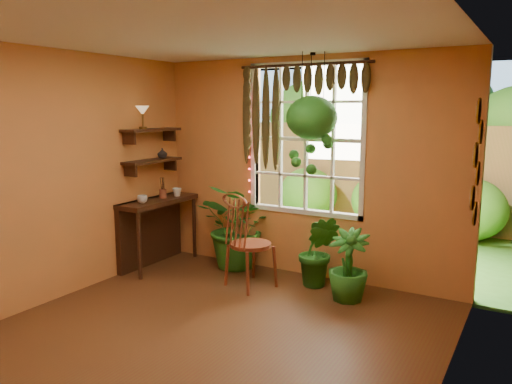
# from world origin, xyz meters

# --- Properties ---
(floor) EXTENTS (4.50, 4.50, 0.00)m
(floor) POSITION_xyz_m (0.00, 0.00, 0.00)
(floor) COLOR #4F2816
(floor) RESTS_ON ground
(ceiling) EXTENTS (4.50, 4.50, 0.00)m
(ceiling) POSITION_xyz_m (0.00, 0.00, 2.70)
(ceiling) COLOR silver
(ceiling) RESTS_ON wall_back
(wall_back) EXTENTS (4.00, 0.00, 4.00)m
(wall_back) POSITION_xyz_m (0.00, 2.25, 1.35)
(wall_back) COLOR #BB783F
(wall_back) RESTS_ON floor
(wall_left) EXTENTS (0.00, 4.50, 4.50)m
(wall_left) POSITION_xyz_m (-2.00, 0.00, 1.35)
(wall_left) COLOR #BB783F
(wall_left) RESTS_ON floor
(wall_right) EXTENTS (0.00, 4.50, 4.50)m
(wall_right) POSITION_xyz_m (2.00, 0.00, 1.35)
(wall_right) COLOR #BB783F
(wall_right) RESTS_ON floor
(window) EXTENTS (1.52, 0.10, 1.86)m
(window) POSITION_xyz_m (0.00, 2.28, 1.70)
(window) COLOR white
(window) RESTS_ON wall_back
(valance_vine) EXTENTS (1.70, 0.12, 1.10)m
(valance_vine) POSITION_xyz_m (-0.08, 2.16, 2.28)
(valance_vine) COLOR #351C0E
(valance_vine) RESTS_ON window
(string_lights) EXTENTS (0.03, 0.03, 1.54)m
(string_lights) POSITION_xyz_m (-0.76, 2.19, 1.75)
(string_lights) COLOR #FF2633
(string_lights) RESTS_ON window
(wall_plates) EXTENTS (0.04, 0.32, 1.10)m
(wall_plates) POSITION_xyz_m (1.98, 1.79, 1.55)
(wall_plates) COLOR beige
(wall_plates) RESTS_ON wall_right
(counter_ledge) EXTENTS (0.40, 1.20, 0.90)m
(counter_ledge) POSITION_xyz_m (-1.91, 1.60, 0.55)
(counter_ledge) COLOR #351C0E
(counter_ledge) RESTS_ON floor
(shelf_lower) EXTENTS (0.25, 0.90, 0.04)m
(shelf_lower) POSITION_xyz_m (-1.88, 1.60, 1.40)
(shelf_lower) COLOR #351C0E
(shelf_lower) RESTS_ON wall_left
(shelf_upper) EXTENTS (0.25, 0.90, 0.04)m
(shelf_upper) POSITION_xyz_m (-1.88, 1.60, 1.80)
(shelf_upper) COLOR #351C0E
(shelf_upper) RESTS_ON wall_left
(backyard) EXTENTS (14.00, 10.00, 12.00)m
(backyard) POSITION_xyz_m (0.24, 6.87, 1.28)
(backyard) COLOR #2A5919
(backyard) RESTS_ON ground
(windsor_chair) EXTENTS (0.63, 0.64, 1.29)m
(windsor_chair) POSITION_xyz_m (-0.36, 1.49, 0.37)
(windsor_chair) COLOR brown
(windsor_chair) RESTS_ON floor
(potted_plant_left) EXTENTS (1.23, 1.14, 1.12)m
(potted_plant_left) POSITION_xyz_m (-0.82, 2.04, 0.56)
(potted_plant_left) COLOR #165318
(potted_plant_left) RESTS_ON floor
(potted_plant_mid) EXTENTS (0.54, 0.48, 0.86)m
(potted_plant_mid) POSITION_xyz_m (0.34, 1.92, 0.43)
(potted_plant_mid) COLOR #165318
(potted_plant_mid) RESTS_ON floor
(potted_plant_right) EXTENTS (0.48, 0.48, 0.79)m
(potted_plant_right) POSITION_xyz_m (0.79, 1.69, 0.40)
(potted_plant_right) COLOR #165318
(potted_plant_right) RESTS_ON floor
(hanging_basket) EXTENTS (0.59, 0.59, 1.39)m
(hanging_basket) POSITION_xyz_m (0.18, 2.02, 1.90)
(hanging_basket) COLOR black
(hanging_basket) RESTS_ON ceiling
(cup_a) EXTENTS (0.16, 0.16, 0.10)m
(cup_a) POSITION_xyz_m (-1.78, 1.28, 0.95)
(cup_a) COLOR silver
(cup_a) RESTS_ON counter_ledge
(cup_b) EXTENTS (0.15, 0.15, 0.11)m
(cup_b) POSITION_xyz_m (-1.72, 1.89, 0.96)
(cup_b) COLOR beige
(cup_b) RESTS_ON counter_ledge
(brush_jar) EXTENTS (0.10, 0.10, 0.35)m
(brush_jar) POSITION_xyz_m (-1.80, 1.69, 1.04)
(brush_jar) COLOR brown
(brush_jar) RESTS_ON counter_ledge
(shelf_vase) EXTENTS (0.14, 0.14, 0.13)m
(shelf_vase) POSITION_xyz_m (-1.87, 1.79, 1.48)
(shelf_vase) COLOR #B2AD99
(shelf_vase) RESTS_ON shelf_lower
(tiffany_lamp) EXTENTS (0.17, 0.17, 0.29)m
(tiffany_lamp) POSITION_xyz_m (-1.86, 1.43, 2.03)
(tiffany_lamp) COLOR brown
(tiffany_lamp) RESTS_ON shelf_upper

